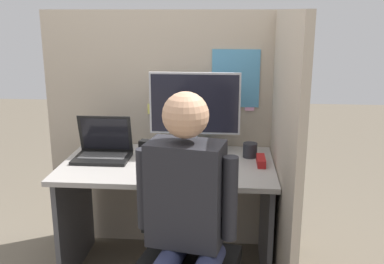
{
  "coord_description": "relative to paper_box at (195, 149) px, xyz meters",
  "views": [
    {
      "loc": [
        0.36,
        -2.22,
        1.66
      ],
      "look_at": [
        0.16,
        0.19,
        1.0
      ],
      "focal_mm": 42.0,
      "sensor_mm": 36.0,
      "label": 1
    }
  ],
  "objects": [
    {
      "name": "cubicle_panel_right",
      "position": [
        0.53,
        -0.27,
        0.05
      ],
      "size": [
        0.04,
        1.41,
        1.66
      ],
      "color": "tan",
      "rests_on": "ground"
    },
    {
      "name": "monitor",
      "position": [
        0.0,
        0.0,
        0.29
      ],
      "size": [
        0.58,
        0.17,
        0.47
      ],
      "color": "#B2B2B7",
      "rests_on": "paper_box"
    },
    {
      "name": "cubicle_panel_back",
      "position": [
        -0.15,
        0.21,
        0.06
      ],
      "size": [
        1.8,
        0.05,
        1.66
      ],
      "color": "tan",
      "rests_on": "ground"
    },
    {
      "name": "stapler",
      "position": [
        0.42,
        -0.19,
        -0.01
      ],
      "size": [
        0.05,
        0.17,
        0.05
      ],
      "color": "#A31919",
      "rests_on": "desk"
    },
    {
      "name": "person",
      "position": [
        0.04,
        -0.95,
        0.0
      ],
      "size": [
        0.47,
        0.43,
        1.32
      ],
      "color": "#282D4C",
      "rests_on": "ground"
    },
    {
      "name": "coffee_mug",
      "position": [
        0.36,
        -0.05,
        0.02
      ],
      "size": [
        0.09,
        0.09,
        0.09
      ],
      "color": "#232328",
      "rests_on": "desk"
    },
    {
      "name": "carrot_toy",
      "position": [
        -0.03,
        -0.46,
        -0.01
      ],
      "size": [
        0.04,
        0.16,
        0.04
      ],
      "color": "orange",
      "rests_on": "desk"
    },
    {
      "name": "desk",
      "position": [
        -0.15,
        -0.2,
        -0.23
      ],
      "size": [
        1.3,
        0.76,
        0.75
      ],
      "color": "#9E9993",
      "rests_on": "ground"
    },
    {
      "name": "office_chair",
      "position": [
        0.01,
        -0.8,
        -0.25
      ],
      "size": [
        0.55,
        0.6,
        1.01
      ],
      "color": "black",
      "rests_on": "ground"
    },
    {
      "name": "paper_box",
      "position": [
        0.0,
        0.0,
        0.0
      ],
      "size": [
        0.35,
        0.25,
        0.06
      ],
      "color": "#236BAD",
      "rests_on": "desk"
    },
    {
      "name": "laptop",
      "position": [
        -0.57,
        -0.15,
        0.02
      ],
      "size": [
        0.34,
        0.26,
        0.27
      ],
      "color": "black",
      "rests_on": "desk"
    },
    {
      "name": "mouse",
      "position": [
        -0.27,
        -0.33,
        -0.01
      ],
      "size": [
        0.06,
        0.05,
        0.04
      ],
      "color": "gray",
      "rests_on": "desk"
    }
  ]
}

